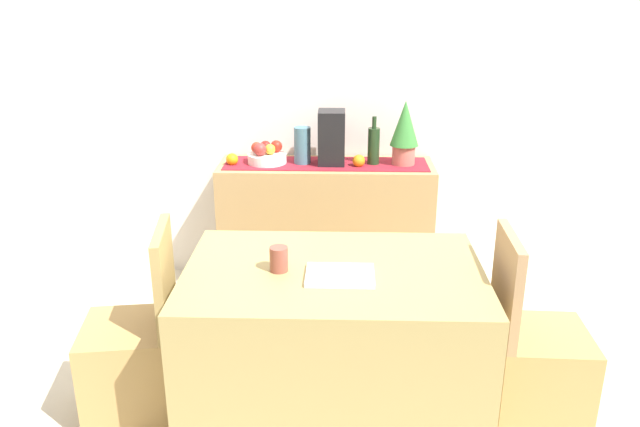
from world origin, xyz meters
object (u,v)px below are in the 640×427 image
Objects in this scene: potted_plant at (405,130)px; chair_near_window at (135,361)px; open_book at (340,275)px; chair_by_corner at (535,369)px; coffee_maker at (331,138)px; fruit_bowl at (267,158)px; ceramic_vase at (302,146)px; wine_bottle at (374,146)px; dining_table at (333,345)px; coffee_cup at (279,259)px; sideboard_console at (326,228)px.

potted_plant reaches higher than chair_near_window.
chair_by_corner reaches higher than open_book.
coffee_maker is at bearing 180.00° from potted_plant.
ceramic_vase reaches higher than fruit_bowl.
wine_bottle is 0.90× the size of coffee_maker.
wine_bottle is at bearing 117.23° from chair_by_corner.
ceramic_vase is 1.62m from chair_near_window.
chair_by_corner is at bearing 0.03° from dining_table.
ceramic_vase is at bearing 180.00° from coffee_maker.
potted_plant is 3.70× the size of coffee_cup.
fruit_bowl is 0.65m from wine_bottle.
coffee_cup reaches higher than open_book.
sideboard_console is at bearing 82.87° from coffee_cup.
coffee_cup is at bearing -90.94° from ceramic_vase.
sideboard_console is 1.63m from chair_by_corner.
fruit_bowl is 0.72× the size of coffee_maker.
wine_bottle is at bearing 0.00° from sideboard_console.
coffee_maker is at bearing 0.00° from sideboard_console.
potted_plant reaches higher than dining_table.
fruit_bowl is at bearing 180.00° from wine_bottle.
wine_bottle reaches higher than sideboard_console.
fruit_bowl is at bearing 180.00° from potted_plant.
wine_bottle reaches higher than coffee_cup.
coffee_maker is (0.03, 0.00, 0.58)m from sideboard_console.
chair_by_corner is at bearing -54.64° from coffee_maker.
dining_table is (-0.41, -1.31, -0.68)m from potted_plant.
coffee_maker is 1.76m from chair_by_corner.
chair_near_window reaches higher than dining_table.
wine_bottle is at bearing 49.32° from chair_near_window.
wine_bottle is at bearing 80.26° from dining_table.
wine_bottle is 0.33× the size of chair_near_window.
wine_bottle is 1.30× the size of ceramic_vase.
wine_bottle is at bearing 0.00° from coffee_maker.
chair_by_corner reaches higher than coffee_cup.
sideboard_console is 1.04× the size of dining_table.
sideboard_console is 1.43m from open_book.
ceramic_vase is 0.25× the size of chair_by_corner.
wine_bottle is 0.43m from ceramic_vase.
coffee_cup is (-0.23, -0.02, 0.42)m from dining_table.
chair_by_corner is at bearing -0.06° from chair_near_window.
ceramic_vase is 0.62m from potted_plant.
coffee_cup is at bearing -97.13° from sideboard_console.
coffee_maker reaches higher than chair_by_corner.
potted_plant is 1.40× the size of open_book.
coffee_maker is 1.45m from dining_table.
ceramic_vase is at bearing 180.00° from potted_plant.
dining_table is at bearing 109.48° from open_book.
potted_plant is 2.00m from chair_near_window.
wine_bottle is at bearing 0.00° from ceramic_vase.
wine_bottle reaches higher than ceramic_vase.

